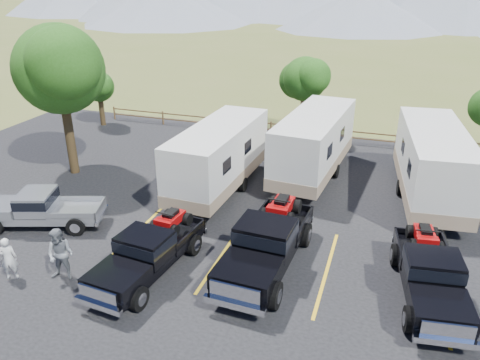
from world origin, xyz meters
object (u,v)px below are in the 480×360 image
(trailer_left, at_px, (219,158))
(trailer_center, at_px, (314,144))
(tree_big_nw, at_px, (59,69))
(trailer_right, at_px, (432,164))
(rig_left, at_px, (149,250))
(rig_center, at_px, (267,241))
(person_b, at_px, (60,255))
(rig_right, at_px, (430,272))
(pickup_silver, at_px, (41,208))
(person_a, at_px, (8,258))

(trailer_left, distance_m, trailer_center, 5.18)
(tree_big_nw, relative_size, trailer_right, 0.78)
(rig_left, xyz_separation_m, rig_center, (3.88, 1.71, 0.13))
(rig_left, bearing_deg, person_b, -147.86)
(rig_right, relative_size, trailer_left, 0.61)
(rig_right, bearing_deg, pickup_silver, 172.80)
(rig_center, distance_m, rig_right, 5.56)
(trailer_center, relative_size, person_b, 5.04)
(trailer_right, bearing_deg, trailer_center, 163.36)
(rig_center, distance_m, trailer_left, 6.96)
(rig_left, height_order, trailer_left, trailer_left)
(rig_left, bearing_deg, trailer_right, 50.34)
(trailer_left, relative_size, person_b, 4.84)
(pickup_silver, height_order, person_a, person_a)
(rig_center, relative_size, trailer_right, 0.65)
(tree_big_nw, bearing_deg, rig_center, -23.24)
(pickup_silver, bearing_deg, tree_big_nw, -174.25)
(trailer_right, bearing_deg, pickup_silver, -159.18)
(trailer_right, distance_m, pickup_silver, 17.56)
(rig_right, xyz_separation_m, person_a, (-13.94, -3.65, -0.09))
(tree_big_nw, distance_m, trailer_center, 13.45)
(trailer_left, height_order, person_a, trailer_left)
(rig_left, xyz_separation_m, person_b, (-2.73, -1.35, 0.09))
(rig_left, distance_m, rig_right, 9.60)
(rig_right, height_order, trailer_left, trailer_left)
(person_b, bearing_deg, person_a, -171.66)
(pickup_silver, xyz_separation_m, person_b, (3.27, -2.91, 0.16))
(rig_left, bearing_deg, pickup_silver, 171.30)
(rig_left, xyz_separation_m, trailer_right, (9.65, 9.47, 0.91))
(rig_center, relative_size, trailer_left, 0.68)
(trailer_left, distance_m, person_b, 9.10)
(rig_center, xyz_separation_m, trailer_center, (0.05, 8.83, 0.76))
(rig_left, distance_m, trailer_right, 13.55)
(trailer_center, bearing_deg, rig_right, -52.98)
(rig_center, height_order, trailer_center, trailer_center)
(pickup_silver, bearing_deg, trailer_right, 98.09)
(tree_big_nw, relative_size, pickup_silver, 1.42)
(person_b, bearing_deg, rig_left, 16.83)
(trailer_center, relative_size, person_a, 6.10)
(trailer_right, relative_size, pickup_silver, 1.81)
(trailer_left, bearing_deg, pickup_silver, -132.71)
(rig_right, bearing_deg, rig_center, 172.38)
(rig_left, bearing_deg, rig_center, 29.68)
(tree_big_nw, relative_size, trailer_left, 0.83)
(trailer_center, bearing_deg, rig_left, -105.46)
(rig_right, bearing_deg, trailer_right, 80.62)
(trailer_left, distance_m, pickup_silver, 8.29)
(rig_center, relative_size, rig_right, 1.12)
(trailer_center, relative_size, trailer_right, 0.99)
(person_a, bearing_deg, tree_big_nw, -96.92)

